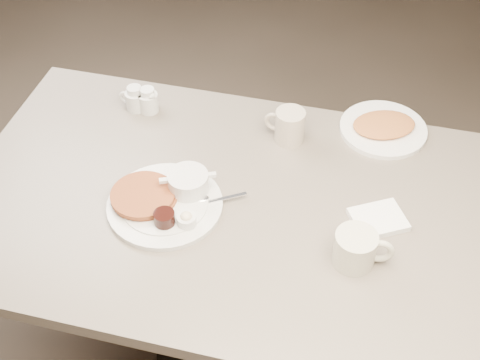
% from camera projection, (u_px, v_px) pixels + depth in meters
% --- Properties ---
extents(diner_table, '(1.50, 0.90, 0.75)m').
position_uv_depth(diner_table, '(238.00, 245.00, 1.85)').
color(diner_table, slate).
rests_on(diner_table, ground).
extents(main_plate, '(0.40, 0.40, 0.07)m').
position_uv_depth(main_plate, '(166.00, 198.00, 1.71)').
color(main_plate, silver).
rests_on(main_plate, diner_table).
extents(coffee_mug_near, '(0.15, 0.11, 0.09)m').
position_uv_depth(coffee_mug_near, '(357.00, 248.00, 1.56)').
color(coffee_mug_near, beige).
rests_on(coffee_mug_near, diner_table).
extents(napkin, '(0.17, 0.16, 0.02)m').
position_uv_depth(napkin, '(378.00, 220.00, 1.68)').
color(napkin, white).
rests_on(napkin, diner_table).
extents(coffee_mug_far, '(0.13, 0.10, 0.10)m').
position_uv_depth(coffee_mug_far, '(289.00, 126.00, 1.88)').
color(coffee_mug_far, '#C1B3A0').
rests_on(coffee_mug_far, diner_table).
extents(creamer_left, '(0.10, 0.08, 0.08)m').
position_uv_depth(creamer_left, '(135.00, 99.00, 1.99)').
color(creamer_left, silver).
rests_on(creamer_left, diner_table).
extents(creamer_right, '(0.08, 0.07, 0.08)m').
position_uv_depth(creamer_right, '(148.00, 101.00, 1.98)').
color(creamer_right, silver).
rests_on(creamer_right, diner_table).
extents(hash_plate, '(0.34, 0.34, 0.04)m').
position_uv_depth(hash_plate, '(383.00, 128.00, 1.93)').
color(hash_plate, white).
rests_on(hash_plate, diner_table).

